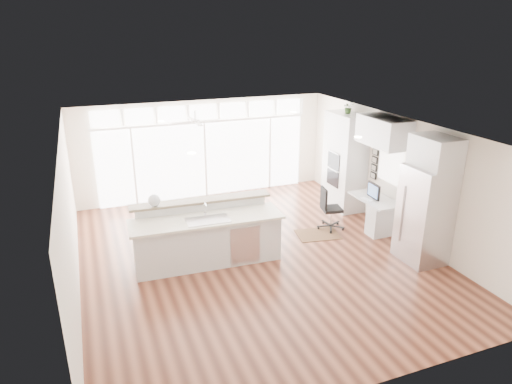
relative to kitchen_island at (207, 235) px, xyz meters
name	(u,v)px	position (x,y,z in m)	size (l,w,h in m)	color
floor	(256,256)	(1.01, -0.11, -0.61)	(7.00, 8.00, 0.02)	#492216
ceiling	(256,130)	(1.01, -0.11, 2.10)	(7.00, 8.00, 0.02)	white
wall_back	(204,149)	(1.01, 3.89, 0.75)	(7.00, 0.04, 2.70)	white
wall_front	(372,302)	(1.01, -4.11, 0.75)	(7.00, 0.04, 2.70)	white
wall_left	(69,222)	(-2.49, -0.11, 0.75)	(0.04, 8.00, 2.70)	white
wall_right	(400,176)	(4.51, -0.11, 0.75)	(0.04, 8.00, 2.70)	white
glass_wall	(205,160)	(1.01, 3.83, 0.45)	(5.80, 0.06, 2.08)	silver
transom_row	(203,112)	(1.01, 3.83, 1.78)	(5.90, 0.06, 0.40)	silver
desk_window	(391,165)	(4.47, 0.19, 0.95)	(0.04, 0.85, 0.85)	white
ceiling_fan	(195,117)	(0.51, 2.69, 1.88)	(1.16, 1.16, 0.32)	white
recessed_lights	(252,129)	(1.01, 0.09, 2.08)	(3.40, 3.00, 0.02)	beige
oven_cabinet	(345,161)	(4.18, 1.69, 0.65)	(0.64, 1.20, 2.50)	silver
desk_nook	(374,213)	(4.14, 0.19, -0.22)	(0.72, 1.30, 0.76)	silver
upper_cabinets	(384,132)	(4.18, 0.19, 1.75)	(0.64, 1.30, 0.64)	silver
refrigerator	(425,215)	(4.12, -1.46, 0.40)	(0.76, 0.90, 2.00)	silver
fridge_cabinet	(436,152)	(4.18, -1.46, 1.70)	(0.64, 0.90, 0.60)	silver
framed_photos	(375,164)	(4.47, 0.81, 0.80)	(0.06, 0.22, 0.80)	black
kitchen_island	(207,235)	(0.00, 0.00, 0.00)	(3.03, 1.14, 1.21)	silver
rug	(318,234)	(2.73, 0.34, -0.60)	(0.96, 0.69, 0.01)	#351F11
office_chair	(332,209)	(3.18, 0.54, -0.09)	(0.53, 0.49, 1.03)	black
fishbowl	(154,200)	(-0.93, 0.45, 0.73)	(0.25, 0.25, 0.25)	silver
monitor	(374,191)	(4.06, 0.19, 0.36)	(0.08, 0.48, 0.40)	black
keyboard	(367,199)	(3.89, 0.19, 0.17)	(0.12, 0.32, 0.02)	white
potted_plant	(348,109)	(4.18, 1.69, 2.02)	(0.27, 0.30, 0.24)	#315223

